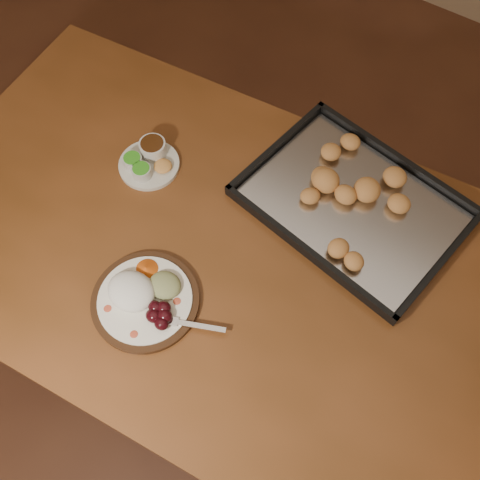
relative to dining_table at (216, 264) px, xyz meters
The scene contains 5 objects.
ground 0.67m from the dining_table, 144.42° to the left, with size 4.00×4.00×0.00m, color brown.
dining_table is the anchor object (origin of this frame).
dinner_plate 0.23m from the dining_table, 104.79° to the right, with size 0.31×0.24×0.06m.
condiment_saucer 0.31m from the dining_table, 159.66° to the left, with size 0.15×0.15×0.05m.
baking_tray 0.37m from the dining_table, 51.72° to the left, with size 0.56×0.45×0.05m.
Camera 1 is at (0.48, -0.53, 1.86)m, focal length 40.00 mm.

